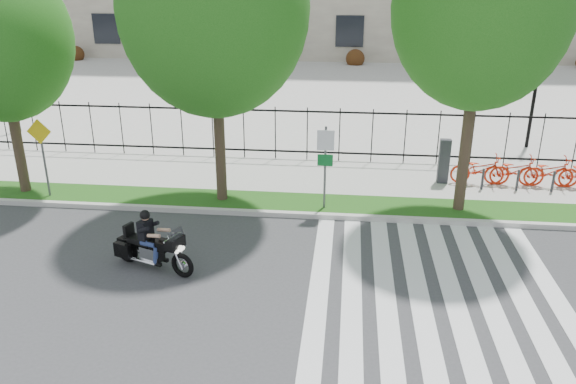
# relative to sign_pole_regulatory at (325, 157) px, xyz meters

# --- Properties ---
(ground) EXTENTS (120.00, 120.00, 0.00)m
(ground) POSITION_rel_sign_pole_regulatory_xyz_m (-2.09, -4.58, -1.74)
(ground) COLOR #38383B
(ground) RESTS_ON ground
(curb) EXTENTS (60.00, 0.20, 0.15)m
(curb) POSITION_rel_sign_pole_regulatory_xyz_m (-2.09, -0.48, -1.66)
(curb) COLOR #BBB9B0
(curb) RESTS_ON ground
(grass_verge) EXTENTS (60.00, 1.50, 0.15)m
(grass_verge) POSITION_rel_sign_pole_regulatory_xyz_m (-2.09, 0.37, -1.66)
(grass_verge) COLOR #1B4D13
(grass_verge) RESTS_ON ground
(sidewalk) EXTENTS (60.00, 3.50, 0.15)m
(sidewalk) POSITION_rel_sign_pole_regulatory_xyz_m (-2.09, 2.87, -1.66)
(sidewalk) COLOR #A9A69E
(sidewalk) RESTS_ON ground
(plaza) EXTENTS (80.00, 34.00, 0.10)m
(plaza) POSITION_rel_sign_pole_regulatory_xyz_m (-2.09, 20.42, -1.69)
(plaza) COLOR #A9A69E
(plaza) RESTS_ON ground
(crosswalk_stripes) EXTENTS (5.70, 8.00, 0.01)m
(crosswalk_stripes) POSITION_rel_sign_pole_regulatory_xyz_m (2.74, -4.58, -1.73)
(crosswalk_stripes) COLOR silver
(crosswalk_stripes) RESTS_ON ground
(iron_fence) EXTENTS (30.00, 0.06, 2.00)m
(iron_fence) POSITION_rel_sign_pole_regulatory_xyz_m (-2.09, 4.62, -0.59)
(iron_fence) COLOR black
(iron_fence) RESTS_ON sidewalk
(lamp_post_left) EXTENTS (1.06, 0.70, 4.25)m
(lamp_post_left) POSITION_rel_sign_pole_regulatory_xyz_m (-14.09, 7.42, 1.47)
(lamp_post_left) COLOR black
(lamp_post_left) RESTS_ON ground
(lamp_post_right) EXTENTS (1.06, 0.70, 4.25)m
(lamp_post_right) POSITION_rel_sign_pole_regulatory_xyz_m (7.91, 7.42, 1.47)
(lamp_post_right) COLOR black
(lamp_post_right) RESTS_ON ground
(street_tree_1) EXTENTS (5.37, 5.37, 8.81)m
(street_tree_1) POSITION_rel_sign_pole_regulatory_xyz_m (-3.21, 0.37, 4.12)
(street_tree_1) COLOR #3C2B20
(street_tree_1) RESTS_ON grass_verge
(street_tree_2) EXTENTS (4.76, 4.76, 8.49)m
(street_tree_2) POSITION_rel_sign_pole_regulatory_xyz_m (4.01, 0.37, 4.15)
(street_tree_2) COLOR #3C2B20
(street_tree_2) RESTS_ON grass_verge
(sign_pole_regulatory) EXTENTS (0.50, 0.09, 2.50)m
(sign_pole_regulatory) POSITION_rel_sign_pole_regulatory_xyz_m (0.00, 0.00, 0.00)
(sign_pole_regulatory) COLOR #59595B
(sign_pole_regulatory) RESTS_ON grass_verge
(sign_pole_warning) EXTENTS (0.78, 0.09, 2.49)m
(sign_pole_warning) POSITION_rel_sign_pole_regulatory_xyz_m (-8.71, 0.00, 0.00)
(sign_pole_warning) COLOR #59595B
(sign_pole_warning) RESTS_ON grass_verge
(motorcycle_rider) EXTENTS (2.25, 1.19, 1.83)m
(motorcycle_rider) POSITION_rel_sign_pole_regulatory_xyz_m (-3.95, -3.95, -1.13)
(motorcycle_rider) COLOR black
(motorcycle_rider) RESTS_ON ground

